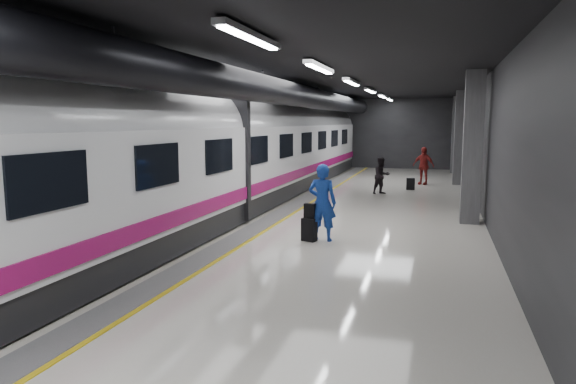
% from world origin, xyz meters
% --- Properties ---
extents(ground, '(40.00, 40.00, 0.00)m').
position_xyz_m(ground, '(0.00, 0.00, 0.00)').
color(ground, beige).
rests_on(ground, ground).
extents(platform_hall, '(10.02, 40.02, 4.51)m').
position_xyz_m(platform_hall, '(-0.29, 0.96, 3.54)').
color(platform_hall, black).
rests_on(platform_hall, ground).
extents(train, '(3.05, 38.00, 4.05)m').
position_xyz_m(train, '(-3.25, -0.00, 2.07)').
color(train, black).
rests_on(train, ground).
extents(traveler_main, '(0.72, 0.48, 1.97)m').
position_xyz_m(traveler_main, '(0.82, -1.53, 0.98)').
color(traveler_main, '#1737B1').
rests_on(traveler_main, ground).
extents(suitcase_main, '(0.41, 0.33, 0.59)m').
position_xyz_m(suitcase_main, '(0.52, -1.68, 0.29)').
color(suitcase_main, black).
rests_on(suitcase_main, ground).
extents(shoulder_bag, '(0.30, 0.19, 0.37)m').
position_xyz_m(shoulder_bag, '(0.52, -1.65, 0.78)').
color(shoulder_bag, black).
rests_on(shoulder_bag, suitcase_main).
extents(traveler_far_a, '(0.96, 0.94, 1.56)m').
position_xyz_m(traveler_far_a, '(1.33, 7.54, 0.78)').
color(traveler_far_a, black).
rests_on(traveler_far_a, ground).
extents(traveler_far_b, '(1.15, 0.80, 1.82)m').
position_xyz_m(traveler_far_b, '(2.90, 11.50, 0.91)').
color(traveler_far_b, maroon).
rests_on(traveler_far_b, ground).
extents(suitcase_far, '(0.38, 0.28, 0.52)m').
position_xyz_m(suitcase_far, '(2.43, 9.30, 0.26)').
color(suitcase_far, black).
rests_on(suitcase_far, ground).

